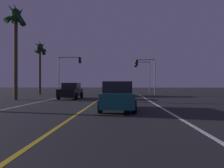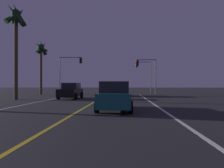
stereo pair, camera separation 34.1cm
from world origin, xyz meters
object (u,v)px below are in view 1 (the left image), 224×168
Objects in this scene: traffic_light_far_right at (142,70)px; palm_tree_left_mid at (16,23)px; traffic_light_near_right at (145,68)px; traffic_light_near_left at (70,67)px; car_lead_same_lane at (118,96)px; car_ahead_far at (121,90)px; car_oncoming at (71,91)px; street_lamp_right_near at (223,7)px; palm_tree_left_far at (40,52)px.

palm_tree_left_mid is (-14.20, -16.06, 3.55)m from traffic_light_far_right.
traffic_light_near_right is 0.92× the size of traffic_light_near_left.
traffic_light_near_left reaches higher than traffic_light_near_right.
palm_tree_left_mid is (-10.27, 7.42, 6.80)m from car_lead_same_lane.
car_ahead_far is at bearing -25.26° from traffic_light_near_left.
traffic_light_far_right is (9.11, 14.19, 3.26)m from car_oncoming.
traffic_light_far_right is at bearing -9.50° from car_lead_same_lane.
traffic_light_near_left is at bearing 25.44° from traffic_light_far_right.
street_lamp_right_near is at bearing -130.49° from car_lead_same_lane.
car_lead_same_lane is 0.52× the size of palm_tree_left_far.
car_ahead_far is 6.02m from traffic_light_near_right.
palm_tree_left_far is at bearing -52.63° from street_lamp_right_near.
traffic_light_far_right is (3.93, 23.47, 3.26)m from car_lead_same_lane.
car_lead_same_lane is at bearing -66.98° from traffic_light_near_left.
traffic_light_far_right is at bearing -22.33° from car_ahead_far.
traffic_light_near_left is at bearing 23.02° from car_lead_same_lane.
traffic_light_far_right is (0.14, 5.50, 0.17)m from traffic_light_near_right.
traffic_light_near_left is 11.40m from palm_tree_left_mid.
street_lamp_right_near is at bearing 36.19° from car_oncoming.
car_oncoming is at bearing 44.10° from traffic_light_near_right.
car_ahead_far is at bearing 45.40° from traffic_light_near_right.
traffic_light_near_right is 0.64× the size of palm_tree_left_far.
car_ahead_far is 0.45× the size of palm_tree_left_mid.
car_lead_same_lane is 24.02m from traffic_light_far_right.
car_oncoming is 16.48m from street_lamp_right_near.
traffic_light_near_right is (3.79, 17.97, 3.09)m from car_lead_same_lane.
traffic_light_near_right is 5.50m from traffic_light_far_right.
traffic_light_near_right is 16.13m from palm_tree_left_far.
street_lamp_right_near reaches higher than car_lead_same_lane.
traffic_light_far_right is at bearing 25.44° from traffic_light_near_left.
car_oncoming is 0.82× the size of traffic_light_near_right.
car_ahead_far is 0.60× the size of street_lamp_right_near.
palm_tree_left_mid is at bearing -69.88° from car_oncoming.
car_ahead_far is at bearing -16.08° from palm_tree_left_far.
traffic_light_near_left is 1.03× the size of traffic_light_far_right.
palm_tree_left_mid is (-10.43, -6.88, 6.80)m from car_ahead_far.
street_lamp_right_near is (0.50, -21.63, 0.74)m from traffic_light_near_right.
car_lead_same_lane is (5.18, -9.28, 0.00)m from car_oncoming.
traffic_light_far_right is 17.19m from palm_tree_left_far.
car_lead_same_lane is 22.31m from palm_tree_left_far.
car_ahead_far is at bearing 67.67° from traffic_light_far_right.
traffic_light_near_right is at bearing -88.68° from street_lamp_right_near.
car_oncoming is 10.63m from car_lead_same_lane.
palm_tree_left_mid is at bearing 123.41° from car_ahead_far.
car_ahead_far is 0.78× the size of traffic_light_far_right.
traffic_light_near_left is (-7.64, 17.97, 3.41)m from car_lead_same_lane.
palm_tree_left_far is (-16.42, 21.50, 1.83)m from street_lamp_right_near.
traffic_light_far_right is (3.77, 9.18, 3.26)m from car_ahead_far.
car_oncoming is 7.33m from car_ahead_far.
palm_tree_left_mid is at bearing 48.52° from traffic_light_far_right.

